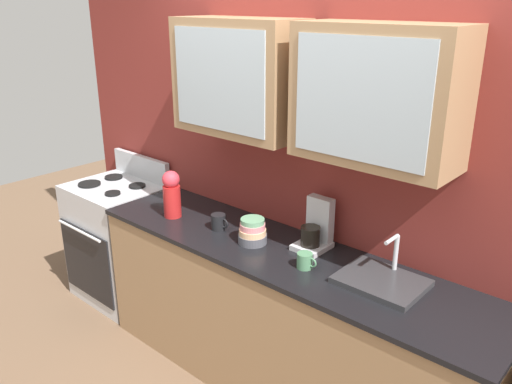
{
  "coord_description": "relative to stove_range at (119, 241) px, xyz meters",
  "views": [
    {
      "loc": [
        1.64,
        -2.06,
        2.26
      ],
      "look_at": [
        -0.19,
        0.0,
        1.23
      ],
      "focal_mm": 36.73,
      "sensor_mm": 36.0,
      "label": 1
    }
  ],
  "objects": [
    {
      "name": "back_wall_unit",
      "position": [
        1.63,
        0.31,
        1.01
      ],
      "size": [
        4.4,
        0.44,
        2.76
      ],
      "color": "maroon",
      "rests_on": "ground_plane"
    },
    {
      "name": "counter",
      "position": [
        1.63,
        0.0,
        -0.01
      ],
      "size": [
        2.54,
        0.62,
        0.93
      ],
      "color": "#93704C",
      "rests_on": "ground_plane"
    },
    {
      "name": "stove_range",
      "position": [
        0.0,
        0.0,
        0.0
      ],
      "size": [
        0.68,
        0.62,
        1.11
      ],
      "color": "silver",
      "rests_on": "ground_plane"
    },
    {
      "name": "sink_faucet",
      "position": [
        2.22,
        0.05,
        0.48
      ],
      "size": [
        0.41,
        0.32,
        0.23
      ],
      "color": "#2D2D30",
      "rests_on": "counter"
    },
    {
      "name": "bowl_stack",
      "position": [
        1.43,
        -0.02,
        0.53
      ],
      "size": [
        0.17,
        0.17,
        0.15
      ],
      "color": "#4C4C54",
      "rests_on": "counter"
    },
    {
      "name": "vase",
      "position": [
        0.79,
        -0.08,
        0.61
      ],
      "size": [
        0.11,
        0.11,
        0.31
      ],
      "color": "#B21E1E",
      "rests_on": "counter"
    },
    {
      "name": "cup_near_sink",
      "position": [
        1.84,
        -0.07,
        0.5
      ],
      "size": [
        0.12,
        0.08,
        0.08
      ],
      "color": "#4C7F59",
      "rests_on": "counter"
    },
    {
      "name": "cup_near_bowls",
      "position": [
        1.15,
        -0.02,
        0.5
      ],
      "size": [
        0.13,
        0.09,
        0.1
      ],
      "color": "black",
      "rests_on": "counter"
    },
    {
      "name": "coffee_maker",
      "position": [
        1.74,
        0.17,
        0.56
      ],
      "size": [
        0.17,
        0.2,
        0.29
      ],
      "color": "#B7B7BC",
      "rests_on": "counter"
    }
  ]
}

